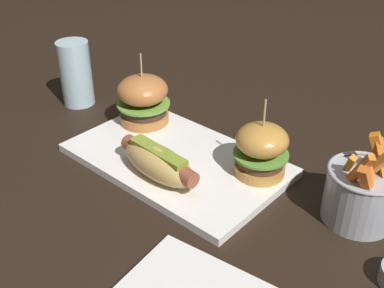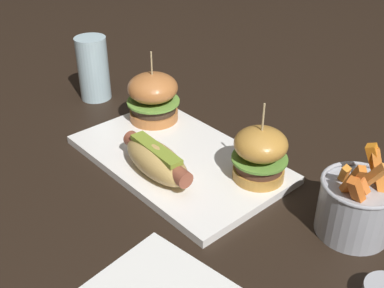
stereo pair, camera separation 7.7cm
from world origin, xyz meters
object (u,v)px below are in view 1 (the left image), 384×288
at_px(hot_dog, 158,162).
at_px(fries_bucket, 362,193).
at_px(platter_main, 176,160).
at_px(slider_right, 261,150).
at_px(water_glass, 76,73).
at_px(slider_left, 143,99).

bearing_deg(hot_dog, fries_bucket, 25.36).
xyz_separation_m(platter_main, slider_right, (0.14, 0.05, 0.05)).
xyz_separation_m(hot_dog, water_glass, (-0.34, 0.09, 0.03)).
height_order(slider_right, fries_bucket, slider_right).
bearing_deg(water_glass, slider_right, 2.95).
distance_m(platter_main, slider_right, 0.15).
distance_m(platter_main, hot_dog, 0.07).
bearing_deg(platter_main, hot_dog, -71.99).
bearing_deg(slider_left, hot_dog, -36.34).
bearing_deg(platter_main, slider_right, 22.01).
relative_size(slider_left, fries_bucket, 1.02).
bearing_deg(slider_right, fries_bucket, 5.61).
relative_size(hot_dog, slider_left, 1.15).
relative_size(hot_dog, slider_right, 1.21).
distance_m(hot_dog, slider_left, 0.19).
height_order(slider_left, water_glass, slider_left).
bearing_deg(slider_left, water_glass, -174.23).
bearing_deg(hot_dog, platter_main, 108.01).
bearing_deg(hot_dog, slider_right, 45.09).
relative_size(platter_main, hot_dog, 2.31).
xyz_separation_m(platter_main, hot_dog, (0.02, -0.06, 0.03)).
bearing_deg(slider_right, slider_left, -179.01).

